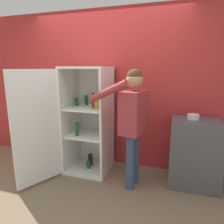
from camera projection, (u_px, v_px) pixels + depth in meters
ground_plane at (86, 191)px, 2.71m from camera, size 12.00×12.00×0.00m
wall_back at (108, 90)px, 3.35m from camera, size 7.00×0.06×2.55m
refrigerator at (80, 121)px, 3.10m from camera, size 1.01×1.25×1.66m
person at (133, 115)px, 2.64m from camera, size 0.70×0.59×1.63m
counter at (194, 153)px, 2.81m from camera, size 0.66×0.57×0.93m
bowl at (193, 117)px, 2.79m from camera, size 0.16×0.16×0.07m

